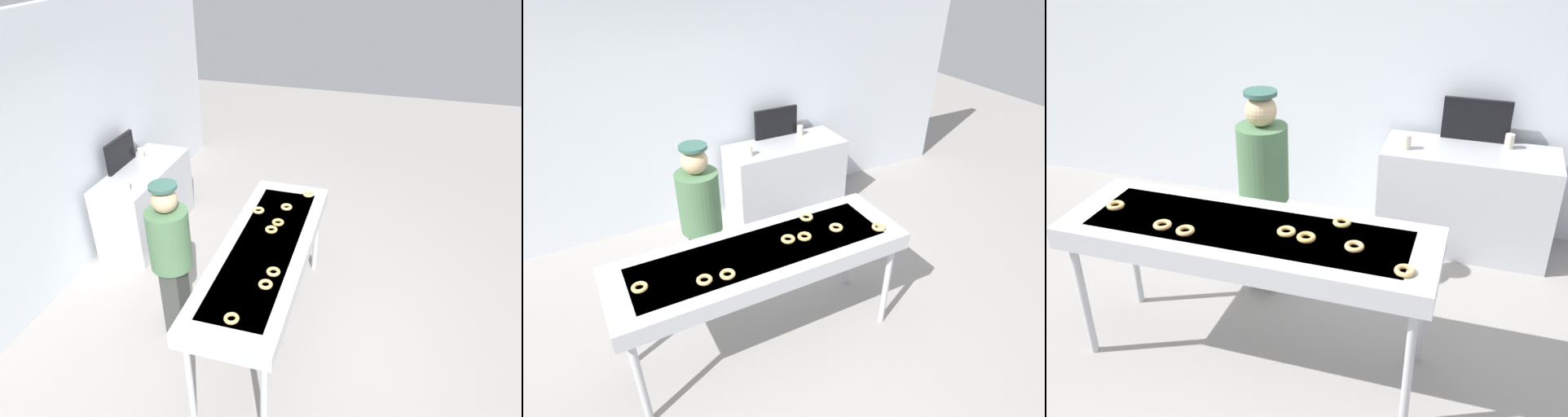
% 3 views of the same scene
% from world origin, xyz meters
% --- Properties ---
extents(ground_plane, '(16.00, 16.00, 0.00)m').
position_xyz_m(ground_plane, '(0.00, 0.00, 0.00)').
color(ground_plane, '#9E9993').
extents(back_wall, '(8.00, 0.12, 2.85)m').
position_xyz_m(back_wall, '(0.00, 2.35, 1.43)').
color(back_wall, silver).
rests_on(back_wall, ground).
extents(fryer_conveyor, '(2.37, 0.76, 1.02)m').
position_xyz_m(fryer_conveyor, '(0.00, 0.00, 0.94)').
color(fryer_conveyor, '#B7BABF').
rests_on(fryer_conveyor, ground).
extents(glazed_donut_0, '(0.14, 0.14, 0.03)m').
position_xyz_m(glazed_donut_0, '(0.54, 0.22, 1.03)').
color(glazed_donut_0, '#DFBA6A').
rests_on(glazed_donut_0, fryer_conveyor).
extents(glazed_donut_1, '(0.13, 0.13, 0.03)m').
position_xyz_m(glazed_donut_1, '(-0.34, -0.17, 1.03)').
color(glazed_donut_1, '#E5B066').
rests_on(glazed_donut_1, fryer_conveyor).
extents(glazed_donut_2, '(0.13, 0.13, 0.03)m').
position_xyz_m(glazed_donut_2, '(0.25, 0.01, 1.03)').
color(glazed_donut_2, '#E4B964').
rests_on(glazed_donut_2, fryer_conveyor).
extents(glazed_donut_3, '(0.16, 0.16, 0.03)m').
position_xyz_m(glazed_donut_3, '(0.68, -0.03, 1.03)').
color(glazed_donut_3, '#ECB66D').
rests_on(glazed_donut_3, fryer_conveyor).
extents(glazed_donut_4, '(0.14, 0.14, 0.03)m').
position_xyz_m(glazed_donut_4, '(-0.93, -0.01, 1.03)').
color(glazed_donut_4, '#DFB264').
rests_on(glazed_donut_4, fryer_conveyor).
extents(glazed_donut_5, '(0.13, 0.13, 0.03)m').
position_xyz_m(glazed_donut_5, '(0.39, -0.02, 1.03)').
color(glazed_donut_5, '#ECAD5C').
rests_on(glazed_donut_5, fryer_conveyor).
extents(glazed_donut_6, '(0.16, 0.16, 0.03)m').
position_xyz_m(glazed_donut_6, '(1.00, -0.20, 1.03)').
color(glazed_donut_6, '#E2AE67').
rests_on(glazed_donut_6, fryer_conveyor).
extents(glazed_donut_7, '(0.16, 0.16, 0.03)m').
position_xyz_m(glazed_donut_7, '(-0.50, -0.15, 1.03)').
color(glazed_donut_7, tan).
rests_on(glazed_donut_7, fryer_conveyor).
extents(worker_baker, '(0.38, 0.38, 1.63)m').
position_xyz_m(worker_baker, '(-0.22, 0.82, 0.94)').
color(worker_baker, '#3A3D38').
rests_on(worker_baker, ground).
extents(prep_counter, '(1.46, 0.61, 0.93)m').
position_xyz_m(prep_counter, '(1.23, 1.90, 0.46)').
color(prep_counter, '#B7BABF').
rests_on(prep_counter, ground).
extents(paper_cup_0, '(0.08, 0.08, 0.12)m').
position_xyz_m(paper_cup_0, '(0.70, 1.78, 0.99)').
color(paper_cup_0, beige).
rests_on(paper_cup_0, prep_counter).
extents(paper_cup_1, '(0.08, 0.08, 0.12)m').
position_xyz_m(paper_cup_1, '(1.52, 2.06, 0.99)').
color(paper_cup_1, beige).
rests_on(paper_cup_1, prep_counter).
extents(menu_display, '(0.57, 0.04, 0.37)m').
position_xyz_m(menu_display, '(1.23, 2.15, 1.11)').
color(menu_display, black).
rests_on(menu_display, prep_counter).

